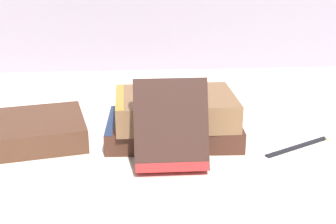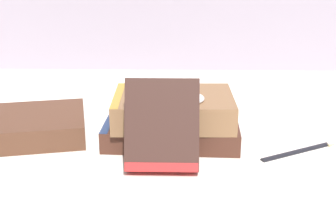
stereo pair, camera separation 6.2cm
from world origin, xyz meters
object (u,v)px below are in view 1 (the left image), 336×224
at_px(book_flat_bottom, 167,129).
at_px(pocket_watch, 188,98).
at_px(book_leaning_front, 168,129).
at_px(fountain_pen, 298,144).
at_px(book_flat_top, 169,108).
at_px(reading_glasses, 147,104).
at_px(book_side_left, 1,133).

bearing_deg(book_flat_bottom, pocket_watch, -43.67).
height_order(book_leaning_front, fountain_pen, book_leaning_front).
distance_m(book_flat_bottom, book_leaning_front, 0.11).
xyz_separation_m(book_flat_top, fountain_pen, (0.19, -0.04, -0.05)).
bearing_deg(fountain_pen, book_flat_bottom, 138.26).
relative_size(book_flat_top, fountain_pen, 1.44).
xyz_separation_m(book_flat_bottom, book_leaning_front, (-0.01, -0.10, 0.04)).
relative_size(pocket_watch, fountain_pen, 0.41).
height_order(book_flat_top, reading_glasses, book_flat_top).
height_order(book_flat_bottom, pocket_watch, pocket_watch).
xyz_separation_m(book_flat_bottom, reading_glasses, (-0.03, 0.16, -0.01)).
distance_m(book_flat_bottom, book_flat_top, 0.04).
bearing_deg(fountain_pen, reading_glasses, 108.44).
relative_size(book_side_left, pocket_watch, 4.83).
height_order(book_leaning_front, pocket_watch, book_leaning_front).
xyz_separation_m(book_leaning_front, pocket_watch, (0.03, 0.07, 0.02)).
relative_size(reading_glasses, fountain_pen, 0.82).
bearing_deg(pocket_watch, book_side_left, 175.13).
xyz_separation_m(book_leaning_front, reading_glasses, (-0.02, 0.26, -0.05)).
height_order(reading_glasses, fountain_pen, fountain_pen).
bearing_deg(book_side_left, book_flat_bottom, -10.77).
distance_m(book_flat_bottom, pocket_watch, 0.07).
relative_size(pocket_watch, reading_glasses, 0.50).
distance_m(book_side_left, fountain_pen, 0.45).
bearing_deg(pocket_watch, fountain_pen, -5.69).
bearing_deg(book_flat_bottom, reading_glasses, 101.75).
bearing_deg(fountain_pen, book_flat_top, 140.21).
bearing_deg(book_leaning_front, book_flat_top, 84.59).
relative_size(book_leaning_front, pocket_watch, 2.36).
height_order(book_flat_bottom, book_side_left, book_side_left).
distance_m(reading_glasses, fountain_pen, 0.30).
bearing_deg(book_leaning_front, book_flat_bottom, 86.34).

